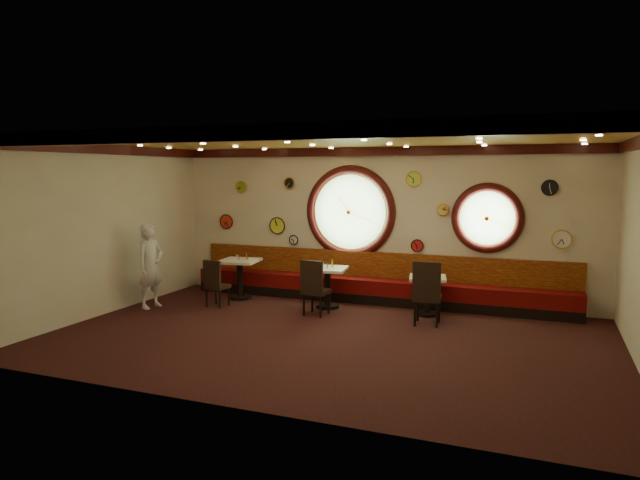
# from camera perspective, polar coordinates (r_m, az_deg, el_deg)

# --- Properties ---
(floor) EXTENTS (9.00, 6.00, 0.00)m
(floor) POSITION_cam_1_polar(r_m,az_deg,el_deg) (9.44, 0.69, -9.74)
(floor) COLOR black
(floor) RESTS_ON ground
(ceiling) EXTENTS (9.00, 6.00, 0.02)m
(ceiling) POSITION_cam_1_polar(r_m,az_deg,el_deg) (9.06, 0.72, 10.05)
(ceiling) COLOR gold
(ceiling) RESTS_ON wall_back
(wall_back) EXTENTS (9.00, 0.02, 3.20)m
(wall_back) POSITION_cam_1_polar(r_m,az_deg,el_deg) (11.95, 5.79, 1.55)
(wall_back) COLOR beige
(wall_back) RESTS_ON floor
(wall_front) EXTENTS (9.00, 0.02, 3.20)m
(wall_front) POSITION_cam_1_polar(r_m,az_deg,el_deg) (6.42, -8.79, -3.02)
(wall_front) COLOR beige
(wall_front) RESTS_ON floor
(wall_left) EXTENTS (0.02, 6.00, 3.20)m
(wall_left) POSITION_cam_1_polar(r_m,az_deg,el_deg) (11.49, -20.79, 0.93)
(wall_left) COLOR beige
(wall_left) RESTS_ON floor
(molding_back) EXTENTS (9.00, 0.10, 0.18)m
(molding_back) POSITION_cam_1_polar(r_m,az_deg,el_deg) (11.86, 5.81, 8.81)
(molding_back) COLOR #360B09
(molding_back) RESTS_ON wall_back
(molding_front) EXTENTS (9.00, 0.10, 0.18)m
(molding_front) POSITION_cam_1_polar(r_m,az_deg,el_deg) (6.39, -8.81, 10.52)
(molding_front) COLOR #360B09
(molding_front) RESTS_ON wall_back
(molding_left) EXTENTS (0.10, 6.00, 0.18)m
(molding_left) POSITION_cam_1_polar(r_m,az_deg,el_deg) (11.41, -20.92, 8.48)
(molding_left) COLOR #360B09
(molding_left) RESTS_ON wall_back
(banquette_base) EXTENTS (8.00, 0.55, 0.20)m
(banquette_base) POSITION_cam_1_polar(r_m,az_deg,el_deg) (11.92, 5.34, -5.77)
(banquette_base) COLOR black
(banquette_base) RESTS_ON floor
(banquette_seat) EXTENTS (8.00, 0.55, 0.30)m
(banquette_seat) POSITION_cam_1_polar(r_m,az_deg,el_deg) (11.87, 5.35, -4.59)
(banquette_seat) COLOR #550707
(banquette_seat) RESTS_ON banquette_base
(banquette_back) EXTENTS (8.00, 0.10, 0.55)m
(banquette_back) POSITION_cam_1_polar(r_m,az_deg,el_deg) (12.00, 5.67, -2.52)
(banquette_back) COLOR #620C07
(banquette_back) RESTS_ON wall_back
(porthole_left_glass) EXTENTS (1.66, 0.02, 1.66)m
(porthole_left_glass) POSITION_cam_1_polar(r_m,az_deg,el_deg) (12.10, 3.06, 2.83)
(porthole_left_glass) COLOR #7EB26B
(porthole_left_glass) RESTS_ON wall_back
(porthole_left_frame) EXTENTS (1.98, 0.18, 1.98)m
(porthole_left_frame) POSITION_cam_1_polar(r_m,az_deg,el_deg) (12.09, 3.04, 2.82)
(porthole_left_frame) COLOR #360B09
(porthole_left_frame) RESTS_ON wall_back
(porthole_left_ring) EXTENTS (1.61, 0.03, 1.61)m
(porthole_left_ring) POSITION_cam_1_polar(r_m,az_deg,el_deg) (12.06, 2.99, 2.81)
(porthole_left_ring) COLOR gold
(porthole_left_ring) RESTS_ON wall_back
(porthole_right_glass) EXTENTS (1.10, 0.02, 1.10)m
(porthole_right_glass) POSITION_cam_1_polar(r_m,az_deg,el_deg) (11.54, 16.38, 2.12)
(porthole_right_glass) COLOR #7EB26B
(porthole_right_glass) RESTS_ON wall_back
(porthole_right_frame) EXTENTS (1.38, 0.18, 1.38)m
(porthole_right_frame) POSITION_cam_1_polar(r_m,az_deg,el_deg) (11.52, 16.38, 2.11)
(porthole_right_frame) COLOR #360B09
(porthole_right_frame) RESTS_ON wall_back
(porthole_right_ring) EXTENTS (1.09, 0.03, 1.09)m
(porthole_right_ring) POSITION_cam_1_polar(r_m,az_deg,el_deg) (11.49, 16.36, 2.10)
(porthole_right_ring) COLOR gold
(porthole_right_ring) RESTS_ON wall_back
(wall_clock_0) EXTENTS (0.22, 0.03, 0.22)m
(wall_clock_0) POSITION_cam_1_polar(r_m,az_deg,el_deg) (11.60, 12.20, 3.00)
(wall_clock_0) COLOR gold
(wall_clock_0) RESTS_ON wall_back
(wall_clock_1) EXTENTS (0.28, 0.03, 0.28)m
(wall_clock_1) POSITION_cam_1_polar(r_m,az_deg,el_deg) (11.43, 21.99, 4.87)
(wall_clock_1) COLOR black
(wall_clock_1) RESTS_ON wall_back
(wall_clock_2) EXTENTS (0.20, 0.03, 0.20)m
(wall_clock_2) POSITION_cam_1_polar(r_m,az_deg,el_deg) (12.60, -2.63, 0.02)
(wall_clock_2) COLOR silver
(wall_clock_2) RESTS_ON wall_back
(wall_clock_3) EXTENTS (0.36, 0.03, 0.36)m
(wall_clock_3) POSITION_cam_1_polar(r_m,az_deg,el_deg) (12.73, -4.28, 1.43)
(wall_clock_3) COLOR yellow
(wall_clock_3) RESTS_ON wall_back
(wall_clock_4) EXTENTS (0.26, 0.03, 0.26)m
(wall_clock_4) POSITION_cam_1_polar(r_m,az_deg,el_deg) (13.10, -7.88, 5.26)
(wall_clock_4) COLOR #83AB22
(wall_clock_4) RESTS_ON wall_back
(wall_clock_5) EXTENTS (0.32, 0.03, 0.32)m
(wall_clock_5) POSITION_cam_1_polar(r_m,az_deg,el_deg) (13.34, -9.33, 1.82)
(wall_clock_5) COLOR red
(wall_clock_5) RESTS_ON wall_back
(wall_clock_6) EXTENTS (0.30, 0.03, 0.30)m
(wall_clock_6) POSITION_cam_1_polar(r_m,az_deg,el_deg) (11.69, 9.36, 6.04)
(wall_clock_6) COLOR #C0E347
(wall_clock_6) RESTS_ON wall_back
(wall_clock_7) EXTENTS (0.24, 0.03, 0.24)m
(wall_clock_7) POSITION_cam_1_polar(r_m,az_deg,el_deg) (12.55, -3.08, 5.71)
(wall_clock_7) COLOR black
(wall_clock_7) RESTS_ON wall_back
(wall_clock_8) EXTENTS (0.34, 0.03, 0.34)m
(wall_clock_8) POSITION_cam_1_polar(r_m,az_deg,el_deg) (11.50, 23.02, 0.08)
(wall_clock_8) COLOR white
(wall_clock_8) RESTS_ON wall_back
(wall_clock_9) EXTENTS (0.24, 0.03, 0.24)m
(wall_clock_9) POSITION_cam_1_polar(r_m,az_deg,el_deg) (11.76, 9.71, -0.56)
(wall_clock_9) COLOR red
(wall_clock_9) RESTS_ON wall_back
(table_a) EXTENTS (0.86, 0.86, 0.84)m
(table_a) POSITION_cam_1_polar(r_m,az_deg,el_deg) (12.25, -8.03, -3.39)
(table_a) COLOR black
(table_a) RESTS_ON floor
(table_b) EXTENTS (0.83, 0.83, 0.81)m
(table_b) POSITION_cam_1_polar(r_m,az_deg,el_deg) (11.34, 0.76, -4.27)
(table_b) COLOR black
(table_b) RESTS_ON floor
(table_c) EXTENTS (0.79, 0.79, 0.74)m
(table_c) POSITION_cam_1_polar(r_m,az_deg,el_deg) (10.95, 10.69, -5.02)
(table_c) COLOR black
(table_c) RESTS_ON floor
(chair_a) EXTENTS (0.43, 0.43, 0.59)m
(chair_a) POSITION_cam_1_polar(r_m,az_deg,el_deg) (11.57, -10.48, -3.98)
(chair_a) COLOR black
(chair_a) RESTS_ON floor
(chair_b) EXTENTS (0.48, 0.48, 0.66)m
(chair_b) POSITION_cam_1_polar(r_m,az_deg,el_deg) (10.68, -0.62, -4.42)
(chair_b) COLOR black
(chair_b) RESTS_ON floor
(chair_c) EXTENTS (0.52, 0.52, 0.71)m
(chair_c) POSITION_cam_1_polar(r_m,az_deg,el_deg) (10.15, 10.65, -4.85)
(chair_c) COLOR black
(chair_c) RESTS_ON floor
(condiment_a_salt) EXTENTS (0.03, 0.03, 0.09)m
(condiment_a_salt) POSITION_cam_1_polar(r_m,az_deg,el_deg) (12.32, -8.31, -1.66)
(condiment_a_salt) COLOR silver
(condiment_a_salt) RESTS_ON table_a
(condiment_b_salt) EXTENTS (0.04, 0.04, 0.10)m
(condiment_b_salt) POSITION_cam_1_polar(r_m,az_deg,el_deg) (11.34, 0.30, -2.48)
(condiment_b_salt) COLOR #B8B8BC
(condiment_b_salt) RESTS_ON table_b
(condiment_c_salt) EXTENTS (0.04, 0.04, 0.10)m
(condiment_c_salt) POSITION_cam_1_polar(r_m,az_deg,el_deg) (10.96, 10.11, -3.27)
(condiment_c_salt) COLOR silver
(condiment_c_salt) RESTS_ON table_c
(condiment_a_pepper) EXTENTS (0.04, 0.04, 0.10)m
(condiment_a_pepper) POSITION_cam_1_polar(r_m,az_deg,el_deg) (12.13, -8.15, -1.77)
(condiment_a_pepper) COLOR silver
(condiment_a_pepper) RESTS_ON table_a
(condiment_b_pepper) EXTENTS (0.03, 0.03, 0.09)m
(condiment_b_pepper) POSITION_cam_1_polar(r_m,az_deg,el_deg) (11.20, 0.75, -2.62)
(condiment_b_pepper) COLOR silver
(condiment_b_pepper) RESTS_ON table_b
(condiment_c_pepper) EXTENTS (0.04, 0.04, 0.11)m
(condiment_c_pepper) POSITION_cam_1_polar(r_m,az_deg,el_deg) (10.81, 11.01, -3.41)
(condiment_c_pepper) COLOR silver
(condiment_c_pepper) RESTS_ON table_c
(condiment_a_bottle) EXTENTS (0.04, 0.04, 0.14)m
(condiment_a_bottle) POSITION_cam_1_polar(r_m,az_deg,el_deg) (12.16, -7.35, -1.63)
(condiment_a_bottle) COLOR gold
(condiment_a_bottle) RESTS_ON table_a
(condiment_b_bottle) EXTENTS (0.04, 0.04, 0.14)m
(condiment_b_bottle) POSITION_cam_1_polar(r_m,az_deg,el_deg) (11.38, 1.25, -2.34)
(condiment_b_bottle) COLOR yellow
(condiment_b_bottle) RESTS_ON table_b
(condiment_c_bottle) EXTENTS (0.06, 0.06, 0.18)m
(condiment_c_bottle) POSITION_cam_1_polar(r_m,az_deg,el_deg) (10.95, 11.17, -3.10)
(condiment_c_bottle) COLOR gold
(condiment_c_bottle) RESTS_ON table_c
(waiter) EXTENTS (0.50, 0.67, 1.68)m
(waiter) POSITION_cam_1_polar(r_m,az_deg,el_deg) (11.79, -16.58, -2.50)
(waiter) COLOR white
(waiter) RESTS_ON floor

